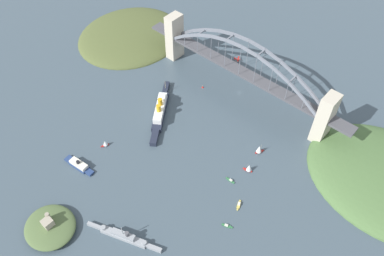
# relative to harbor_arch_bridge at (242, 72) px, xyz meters

# --- Properties ---
(ground_plane) EXTENTS (1400.00, 1400.00, 0.00)m
(ground_plane) POSITION_rel_harbor_arch_bridge_xyz_m (0.00, 0.00, -30.22)
(ground_plane) COLOR #3D4C56
(harbor_arch_bridge) EXTENTS (257.58, 19.13, 67.96)m
(harbor_arch_bridge) POSITION_rel_harbor_arch_bridge_xyz_m (0.00, 0.00, 0.00)
(harbor_arch_bridge) COLOR #BCB29E
(harbor_arch_bridge) RESTS_ON ground
(headland_east_shore) EXTENTS (126.93, 139.00, 20.57)m
(headland_east_shore) POSITION_rel_harbor_arch_bridge_xyz_m (167.01, 7.43, -30.22)
(headland_east_shore) COLOR #4C562D
(headland_east_shore) RESTS_ON ground
(ocean_liner) EXTENTS (57.15, 77.98, 19.06)m
(ocean_liner) POSITION_rel_harbor_arch_bridge_xyz_m (43.24, 81.73, -24.86)
(ocean_liner) COLOR #1E2333
(ocean_liner) RESTS_ON ground
(naval_cruiser) EXTENTS (64.71, 26.61, 17.54)m
(naval_cruiser) POSITION_rel_harbor_arch_bridge_xyz_m (-33.77, 202.38, -27.17)
(naval_cruiser) COLOR gray
(naval_cruiser) RESTS_ON ground
(harbor_ferry_steamer) EXTENTS (34.26, 10.60, 7.98)m
(harbor_ferry_steamer) POSITION_rel_harbor_arch_bridge_xyz_m (52.79, 181.93, -27.78)
(harbor_ferry_steamer) COLOR navy
(harbor_ferry_steamer) RESTS_ON ground
(fort_island_mid_harbor) EXTENTS (44.35, 41.33, 15.66)m
(fort_island_mid_harbor) POSITION_rel_harbor_arch_bridge_xyz_m (18.30, 237.87, -26.01)
(fort_island_mid_harbor) COLOR #4C6038
(fort_island_mid_harbor) RESTS_ON ground
(seaplane_taxiing_near_bridge) EXTENTS (8.24, 9.60, 4.80)m
(seaplane_taxiing_near_bridge) POSITION_rel_harbor_arch_bridge_xyz_m (35.17, -42.69, -28.24)
(seaplane_taxiing_near_bridge) COLOR #B7B7B2
(seaplane_taxiing_near_bridge) RESTS_ON ground
(small_boat_0) EXTENTS (6.98, 9.15, 11.04)m
(small_boat_0) POSITION_rel_harbor_arch_bridge_xyz_m (-65.01, 55.42, -25.14)
(small_boat_0) COLOR #B2231E
(small_boat_0) RESTS_ON ground
(small_boat_1) EXTENTS (9.59, 4.87, 1.84)m
(small_boat_1) POSITION_rel_harbor_arch_bridge_xyz_m (-90.42, 137.97, -29.56)
(small_boat_1) COLOR #2D6B3D
(small_boat_1) RESTS_ON ground
(small_boat_2) EXTENTS (5.47, 10.12, 2.46)m
(small_boat_2) POSITION_rel_harbor_arch_bridge_xyz_m (-85.92, 115.27, -29.35)
(small_boat_2) COLOR gold
(small_boat_2) RESTS_ON ground
(small_boat_3) EXTENTS (9.04, 6.01, 10.14)m
(small_boat_3) POSITION_rel_harbor_arch_bridge_xyz_m (-70.54, 79.71, -25.49)
(small_boat_3) COLOR #B2231E
(small_boat_3) RESTS_ON ground
(small_boat_4) EXTENTS (9.63, 2.13, 2.16)m
(small_boat_4) POSITION_rel_harbor_arch_bridge_xyz_m (-64.67, 99.92, -29.46)
(small_boat_4) COLOR #2D6B3D
(small_boat_4) RESTS_ON ground
(small_boat_5) EXTENTS (5.89, 7.84, 7.74)m
(small_boat_5) POSITION_rel_harbor_arch_bridge_xyz_m (53.37, 148.85, -26.58)
(small_boat_5) COLOR #B2231E
(small_boat_5) RESTS_ON ground
(channel_marker_buoy) EXTENTS (2.20, 2.20, 2.75)m
(channel_marker_buoy) POSITION_rel_harbor_arch_bridge_xyz_m (35.98, 21.21, -29.10)
(channel_marker_buoy) COLOR red
(channel_marker_buoy) RESTS_ON ground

